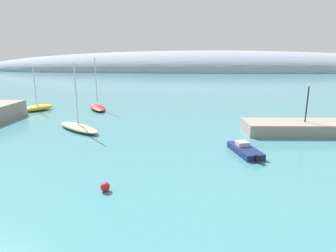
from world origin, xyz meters
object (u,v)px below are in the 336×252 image
sailboat_red_outer_mooring (98,107)px  harbor_lamp_post (308,99)px  motorboat_navy_foreground (245,150)px  sailboat_yellow_near_shore (37,107)px  sailboat_sand_mid_mooring (79,127)px  mooring_buoy_red (105,187)px

sailboat_red_outer_mooring → harbor_lamp_post: size_ratio=1.95×
sailboat_red_outer_mooring → motorboat_navy_foreground: size_ratio=1.74×
motorboat_navy_foreground → harbor_lamp_post: (8.81, 7.98, 3.97)m
sailboat_red_outer_mooring → harbor_lamp_post: sailboat_red_outer_mooring is taller
sailboat_yellow_near_shore → motorboat_navy_foreground: (31.71, -20.56, -0.22)m
sailboat_sand_mid_mooring → motorboat_navy_foreground: (19.55, -7.73, -0.10)m
mooring_buoy_red → harbor_lamp_post: 26.61m
sailboat_red_outer_mooring → motorboat_navy_foreground: sailboat_red_outer_mooring is taller
sailboat_sand_mid_mooring → sailboat_red_outer_mooring: sailboat_red_outer_mooring is taller
sailboat_sand_mid_mooring → motorboat_navy_foreground: sailboat_sand_mid_mooring is taller
sailboat_yellow_near_shore → mooring_buoy_red: (20.21, -29.30, -0.23)m
motorboat_navy_foreground → mooring_buoy_red: (-11.51, -8.74, -0.01)m
motorboat_navy_foreground → mooring_buoy_red: size_ratio=7.81×
sailboat_yellow_near_shore → motorboat_navy_foreground: sailboat_yellow_near_shore is taller
mooring_buoy_red → harbor_lamp_post: harbor_lamp_post is taller
sailboat_sand_mid_mooring → motorboat_navy_foreground: bearing=-162.3°
sailboat_red_outer_mooring → mooring_buoy_red: bearing=171.2°
harbor_lamp_post → sailboat_red_outer_mooring: bearing=154.5°
sailboat_sand_mid_mooring → harbor_lamp_post: sailboat_sand_mid_mooring is taller
harbor_lamp_post → motorboat_navy_foreground: bearing=-137.8°
sailboat_red_outer_mooring → mooring_buoy_red: sailboat_red_outer_mooring is taller
sailboat_yellow_near_shore → harbor_lamp_post: (40.52, -12.57, 3.74)m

